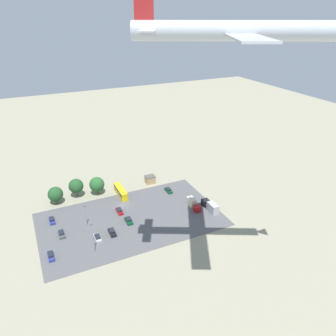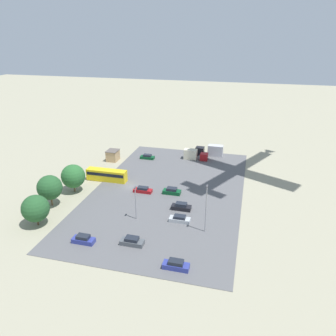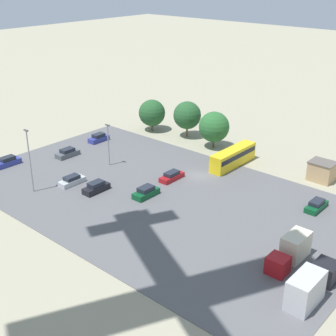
{
  "view_description": "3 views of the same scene",
  "coord_description": "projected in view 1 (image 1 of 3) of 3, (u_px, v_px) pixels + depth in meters",
  "views": [
    {
      "loc": [
        29.13,
        102.31,
        66.56
      ],
      "look_at": [
        -5.2,
        29.7,
        27.68
      ],
      "focal_mm": 35.0,
      "sensor_mm": 36.0,
      "label": 1
    },
    {
      "loc": [
        71.89,
        28.61,
        37.33
      ],
      "look_at": [
        3.55,
        11.0,
        7.88
      ],
      "focal_mm": 35.0,
      "sensor_mm": 36.0,
      "label": 2
    },
    {
      "loc": [
        -43.56,
        57.73,
        32.96
      ],
      "look_at": [
        0.28,
        7.37,
        3.79
      ],
      "focal_mm": 50.0,
      "sensor_mm": 36.0,
      "label": 3
    }
  ],
  "objects": [
    {
      "name": "parked_car_6",
      "position": [
        168.0,
        190.0,
        132.55
      ],
      "size": [
        1.8,
        4.47,
        1.44
      ],
      "rotation": [
        0.0,
        0.0,
        3.14
      ],
      "color": "#0C4723",
      "rests_on": "ground"
    },
    {
      "name": "parked_car_7",
      "position": [
        119.0,
        211.0,
        118.93
      ],
      "size": [
        1.75,
        4.68,
        1.41
      ],
      "color": "maroon",
      "rests_on": "ground"
    },
    {
      "name": "bus",
      "position": [
        121.0,
        191.0,
        129.58
      ],
      "size": [
        2.45,
        11.0,
        3.11
      ],
      "color": "gold",
      "rests_on": "ground"
    },
    {
      "name": "parked_truck_1",
      "position": [
        193.0,
        204.0,
        121.71
      ],
      "size": [
        2.32,
        7.47,
        3.14
      ],
      "color": "maroon",
      "rests_on": "ground"
    },
    {
      "name": "parking_lot_surface",
      "position": [
        131.0,
        219.0,
        115.24
      ],
      "size": [
        62.51,
        36.86,
        0.08
      ],
      "color": "#565659",
      "rests_on": "ground"
    },
    {
      "name": "tree_apron_mid",
      "position": [
        97.0,
        184.0,
        129.68
      ],
      "size": [
        5.91,
        5.91,
        7.15
      ],
      "color": "brown",
      "rests_on": "ground"
    },
    {
      "name": "parked_car_1",
      "position": [
        112.0,
        232.0,
        107.45
      ],
      "size": [
        1.83,
        4.45,
        1.65
      ],
      "rotation": [
        0.0,
        0.0,
        3.14
      ],
      "color": "black",
      "rests_on": "ground"
    },
    {
      "name": "parked_car_4",
      "position": [
        61.0,
        234.0,
        106.66
      ],
      "size": [
        1.92,
        4.47,
        1.55
      ],
      "rotation": [
        0.0,
        0.0,
        3.14
      ],
      "color": "#4C5156",
      "rests_on": "ground"
    },
    {
      "name": "airplane",
      "position": [
        246.0,
        31.0,
        59.82
      ],
      "size": [
        40.23,
        34.4,
        9.58
      ],
      "rotation": [
        0.0,
        0.0,
        1.11
      ],
      "color": "silver"
    },
    {
      "name": "parked_car_3",
      "position": [
        98.0,
        238.0,
        104.9
      ],
      "size": [
        1.8,
        4.46,
        1.42
      ],
      "rotation": [
        0.0,
        0.0,
        3.14
      ],
      "color": "#ADB2B7",
      "rests_on": "ground"
    },
    {
      "name": "parked_car_5",
      "position": [
        51.0,
        256.0,
        97.06
      ],
      "size": [
        1.73,
        4.55,
        1.64
      ],
      "rotation": [
        0.0,
        0.0,
        3.14
      ],
      "color": "navy",
      "rests_on": "ground"
    },
    {
      "name": "light_pole_lot_edge",
      "position": [
        86.0,
        214.0,
        110.43
      ],
      "size": [
        0.9,
        0.28,
        7.58
      ],
      "color": "gray",
      "rests_on": "ground"
    },
    {
      "name": "light_pole_lot_centre",
      "position": [
        93.0,
        237.0,
        97.16
      ],
      "size": [
        0.9,
        0.28,
        10.26
      ],
      "color": "gray",
      "rests_on": "ground"
    },
    {
      "name": "tree_near_shed",
      "position": [
        76.0,
        186.0,
        127.67
      ],
      "size": [
        5.69,
        5.69,
        7.45
      ],
      "color": "brown",
      "rests_on": "ground"
    },
    {
      "name": "shed_building",
      "position": [
        150.0,
        179.0,
        138.82
      ],
      "size": [
        4.1,
        3.45,
        3.32
      ],
      "color": "tan",
      "rests_on": "ground"
    },
    {
      "name": "parked_car_0",
      "position": [
        52.0,
        220.0,
        113.44
      ],
      "size": [
        1.8,
        4.32,
        1.62
      ],
      "color": "navy",
      "rests_on": "ground"
    },
    {
      "name": "parked_car_2",
      "position": [
        129.0,
        221.0,
        113.37
      ],
      "size": [
        1.95,
        4.41,
        1.61
      ],
      "rotation": [
        0.0,
        0.0,
        3.14
      ],
      "color": "#0C4723",
      "rests_on": "ground"
    },
    {
      "name": "ground_plane",
      "position": [
        122.0,
        206.0,
        123.46
      ],
      "size": [
        400.0,
        400.0,
        0.0
      ],
      "primitive_type": "plane",
      "color": "gray"
    },
    {
      "name": "tree_apron_far",
      "position": [
        55.0,
        194.0,
        123.33
      ],
      "size": [
        5.65,
        5.65,
        6.74
      ],
      "color": "brown",
      "rests_on": "ground"
    },
    {
      "name": "parked_truck_0",
      "position": [
        211.0,
        207.0,
        119.7
      ],
      "size": [
        2.5,
        8.81,
        3.53
      ],
      "rotation": [
        0.0,
        0.0,
        3.14
      ],
      "color": "black",
      "rests_on": "ground"
    }
  ]
}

